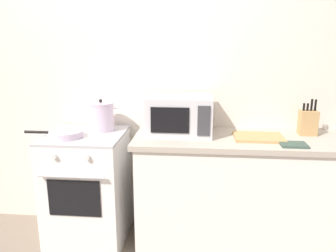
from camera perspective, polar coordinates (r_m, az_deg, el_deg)
The scene contains 10 objects.
back_wall at distance 2.83m, azimuth 0.56°, elevation 6.77°, with size 4.40×0.10×2.50m, color silver.
lower_cabinet_right at distance 2.74m, azimuth 12.75°, elevation -11.59°, with size 1.64×0.56×0.88m, color white.
countertop_right at distance 2.58m, azimuth 13.31°, elevation -2.34°, with size 1.70×0.60×0.04m, color #ADA393.
stove at distance 2.83m, azimuth -13.58°, elevation -10.35°, with size 0.60×0.64×0.92m.
stock_pot at distance 2.73m, azimuth -11.41°, elevation 1.61°, with size 0.29×0.21×0.26m.
frying_pan at distance 2.62m, azimuth -17.28°, elevation -1.33°, with size 0.45×0.25×0.05m.
microwave at distance 2.57m, azimuth 1.99°, elevation 1.90°, with size 0.50×0.37×0.30m.
cutting_board at distance 2.57m, azimuth 15.31°, elevation -1.86°, with size 0.36×0.26×0.02m, color tan.
knife_block at distance 2.77m, azimuth 22.95°, elevation 0.59°, with size 0.13×0.10×0.28m.
oven_mitt at distance 2.46m, azimuth 20.80°, elevation -3.00°, with size 0.18×0.14×0.02m, color #384C42.
Camera 1 is at (0.53, -1.83, 1.62)m, focal length 35.40 mm.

